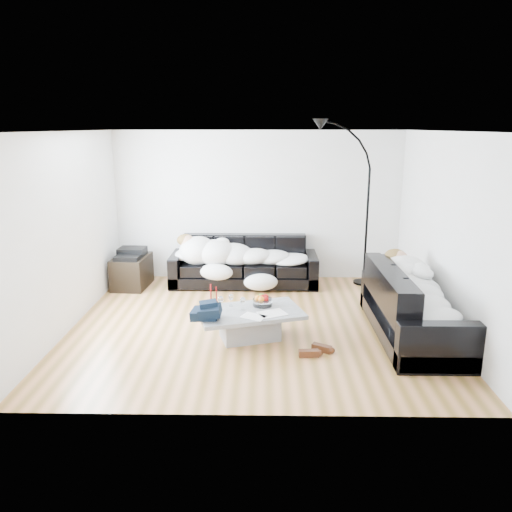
{
  "coord_description": "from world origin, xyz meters",
  "views": [
    {
      "loc": [
        0.12,
        -6.45,
        2.66
      ],
      "look_at": [
        0.0,
        0.3,
        0.9
      ],
      "focal_mm": 35.0,
      "sensor_mm": 36.0,
      "label": 1
    }
  ],
  "objects_px": {
    "sofa_right": "(414,304)",
    "sleeper_right": "(415,288)",
    "candle_left": "(211,294)",
    "wine_glass_a": "(231,300)",
    "wine_glass_b": "(221,303)",
    "coffee_table": "(250,325)",
    "sofa_back": "(244,262)",
    "candle_right": "(216,295)",
    "floor_lamp": "(367,214)",
    "shoes": "(315,350)",
    "stereo": "(131,253)",
    "av_cabinet": "(132,272)",
    "sleeper_back": "(244,250)",
    "wine_glass_c": "(243,304)",
    "fruit_bowl": "(263,300)"
  },
  "relations": [
    {
      "from": "fruit_bowl",
      "to": "floor_lamp",
      "type": "xyz_separation_m",
      "value": [
        1.76,
        2.19,
        0.76
      ]
    },
    {
      "from": "wine_glass_b",
      "to": "floor_lamp",
      "type": "xyz_separation_m",
      "value": [
        2.29,
        2.32,
        0.75
      ]
    },
    {
      "from": "sofa_right",
      "to": "wine_glass_b",
      "type": "height_order",
      "value": "sofa_right"
    },
    {
      "from": "floor_lamp",
      "to": "wine_glass_b",
      "type": "bearing_deg",
      "value": -147.03
    },
    {
      "from": "coffee_table",
      "to": "wine_glass_b",
      "type": "distance_m",
      "value": 0.47
    },
    {
      "from": "sofa_right",
      "to": "shoes",
      "type": "relative_size",
      "value": 5.44
    },
    {
      "from": "wine_glass_b",
      "to": "stereo",
      "type": "xyz_separation_m",
      "value": [
        -1.7,
        2.06,
        0.13
      ]
    },
    {
      "from": "wine_glass_b",
      "to": "stereo",
      "type": "relative_size",
      "value": 0.39
    },
    {
      "from": "sofa_right",
      "to": "fruit_bowl",
      "type": "xyz_separation_m",
      "value": [
        -1.95,
        0.06,
        0.01
      ]
    },
    {
      "from": "wine_glass_a",
      "to": "stereo",
      "type": "relative_size",
      "value": 0.36
    },
    {
      "from": "wine_glass_b",
      "to": "stereo",
      "type": "height_order",
      "value": "stereo"
    },
    {
      "from": "sofa_back",
      "to": "wine_glass_a",
      "type": "height_order",
      "value": "sofa_back"
    },
    {
      "from": "coffee_table",
      "to": "wine_glass_b",
      "type": "height_order",
      "value": "wine_glass_b"
    },
    {
      "from": "wine_glass_a",
      "to": "wine_glass_b",
      "type": "bearing_deg",
      "value": -137.53
    },
    {
      "from": "coffee_table",
      "to": "wine_glass_b",
      "type": "bearing_deg",
      "value": 171.09
    },
    {
      "from": "sleeper_right",
      "to": "candle_left",
      "type": "bearing_deg",
      "value": 86.75
    },
    {
      "from": "coffee_table",
      "to": "floor_lamp",
      "type": "distance_m",
      "value": 3.22
    },
    {
      "from": "wine_glass_b",
      "to": "wine_glass_c",
      "type": "distance_m",
      "value": 0.29
    },
    {
      "from": "sofa_right",
      "to": "sleeper_right",
      "type": "bearing_deg",
      "value": -180.0
    },
    {
      "from": "candle_right",
      "to": "floor_lamp",
      "type": "xyz_separation_m",
      "value": [
        2.37,
        2.1,
        0.73
      ]
    },
    {
      "from": "sofa_right",
      "to": "wine_glass_a",
      "type": "distance_m",
      "value": 2.37
    },
    {
      "from": "wine_glass_b",
      "to": "sleeper_right",
      "type": "bearing_deg",
      "value": 1.45
    },
    {
      "from": "av_cabinet",
      "to": "stereo",
      "type": "xyz_separation_m",
      "value": [
        0.0,
        0.0,
        0.33
      ]
    },
    {
      "from": "av_cabinet",
      "to": "sofa_right",
      "type": "bearing_deg",
      "value": -21.43
    },
    {
      "from": "candle_right",
      "to": "floor_lamp",
      "type": "relative_size",
      "value": 0.09
    },
    {
      "from": "fruit_bowl",
      "to": "wine_glass_b",
      "type": "height_order",
      "value": "wine_glass_b"
    },
    {
      "from": "shoes",
      "to": "stereo",
      "type": "distance_m",
      "value": 3.89
    },
    {
      "from": "wine_glass_a",
      "to": "candle_right",
      "type": "xyz_separation_m",
      "value": [
        -0.2,
        0.11,
        0.03
      ]
    },
    {
      "from": "sofa_right",
      "to": "sleeper_right",
      "type": "relative_size",
      "value": 1.17
    },
    {
      "from": "sofa_back",
      "to": "candle_left",
      "type": "bearing_deg",
      "value": -99.99
    },
    {
      "from": "fruit_bowl",
      "to": "wine_glass_a",
      "type": "xyz_separation_m",
      "value": [
        -0.41,
        -0.01,
        0.0
      ]
    },
    {
      "from": "sofa_right",
      "to": "sleeper_right",
      "type": "distance_m",
      "value": 0.21
    },
    {
      "from": "sleeper_right",
      "to": "wine_glass_a",
      "type": "distance_m",
      "value": 2.37
    },
    {
      "from": "coffee_table",
      "to": "sofa_back",
      "type": "bearing_deg",
      "value": 94.24
    },
    {
      "from": "sleeper_right",
      "to": "wine_glass_c",
      "type": "xyz_separation_m",
      "value": [
        -2.2,
        -0.11,
        -0.18
      ]
    },
    {
      "from": "wine_glass_a",
      "to": "candle_left",
      "type": "distance_m",
      "value": 0.29
    },
    {
      "from": "sleeper_back",
      "to": "sleeper_right",
      "type": "distance_m",
      "value": 3.11
    },
    {
      "from": "sleeper_back",
      "to": "wine_glass_c",
      "type": "height_order",
      "value": "sleeper_back"
    },
    {
      "from": "wine_glass_a",
      "to": "candle_right",
      "type": "distance_m",
      "value": 0.23
    },
    {
      "from": "sleeper_right",
      "to": "wine_glass_b",
      "type": "height_order",
      "value": "sleeper_right"
    },
    {
      "from": "av_cabinet",
      "to": "stereo",
      "type": "bearing_deg",
      "value": 0.0
    },
    {
      "from": "fruit_bowl",
      "to": "candle_right",
      "type": "bearing_deg",
      "value": 171.12
    },
    {
      "from": "wine_glass_a",
      "to": "wine_glass_b",
      "type": "relative_size",
      "value": 0.92
    },
    {
      "from": "sofa_right",
      "to": "candle_left",
      "type": "xyz_separation_m",
      "value": [
        -2.64,
        0.15,
        0.07
      ]
    },
    {
      "from": "av_cabinet",
      "to": "sleeper_back",
      "type": "bearing_deg",
      "value": 7.47
    },
    {
      "from": "fruit_bowl",
      "to": "av_cabinet",
      "type": "distance_m",
      "value": 2.96
    },
    {
      "from": "shoes",
      "to": "stereo",
      "type": "bearing_deg",
      "value": 145.4
    },
    {
      "from": "sofa_back",
      "to": "candle_right",
      "type": "xyz_separation_m",
      "value": [
        -0.28,
        -2.0,
        0.08
      ]
    },
    {
      "from": "av_cabinet",
      "to": "shoes",
      "type": "bearing_deg",
      "value": -37.73
    },
    {
      "from": "fruit_bowl",
      "to": "wine_glass_b",
      "type": "relative_size",
      "value": 1.49
    }
  ]
}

